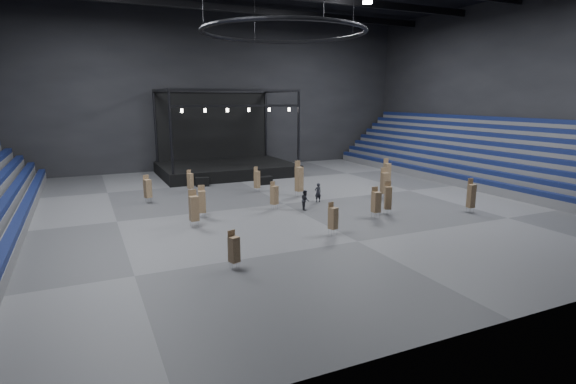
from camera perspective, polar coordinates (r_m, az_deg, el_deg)
name	(u,v)px	position (r m, az deg, el deg)	size (l,w,h in m)	color
floor	(284,204)	(35.68, -0.51, -1.52)	(50.00, 50.00, 0.00)	#474749
wall_back	(210,92)	(54.55, -9.85, 12.46)	(50.00, 0.20, 18.00)	black
wall_front	(539,75)	(17.81, 29.23, 12.80)	(50.00, 0.20, 18.00)	black
wall_right	(516,90)	(50.44, 26.93, 11.45)	(0.20, 42.00, 18.00)	black
bleachers_right	(493,165)	(49.27, 24.64, 3.16)	(7.20, 40.00, 6.40)	#4F4F52
stage	(224,161)	(50.43, -8.14, 3.98)	(14.00, 10.00, 9.20)	black
truss_ring	(284,32)	(35.04, -0.55, 19.64)	(12.30, 12.30, 5.15)	black
flight_case_left	(202,182)	(43.60, -10.82, 1.29)	(1.27, 0.64, 0.85)	black
flight_case_mid	(265,181)	(43.66, -2.98, 1.45)	(1.16, 0.58, 0.77)	black
flight_case_right	(267,180)	(44.11, -2.70, 1.53)	(1.09, 0.55, 0.73)	black
chair_stack_0	(148,188)	(37.61, -17.40, 0.47)	(0.64, 0.64, 2.23)	silver
chair_stack_1	(257,179)	(40.19, -3.96, 1.65)	(0.53, 0.53, 2.26)	silver
chair_stack_2	(299,178)	(38.15, 1.41, 1.74)	(0.65, 0.65, 3.06)	silver
chair_stack_3	(471,195)	(35.35, 22.24, -0.40)	(0.49, 0.49, 2.53)	silver
chair_stack_4	(202,201)	(31.85, -10.86, -1.14)	(0.55, 0.55, 2.32)	silver
chair_stack_5	(384,183)	(38.21, 12.14, 1.18)	(0.59, 0.59, 2.60)	silver
chair_stack_6	(194,208)	(29.60, -11.87, -1.97)	(0.58, 0.58, 2.48)	silver
chair_stack_7	(274,195)	(33.78, -1.76, -0.34)	(0.61, 0.61, 2.12)	silver
chair_stack_8	(190,181)	(40.80, -12.31, 1.42)	(0.55, 0.55, 2.02)	silver
chair_stack_9	(333,218)	(27.60, 5.73, -3.25)	(0.60, 0.60, 2.04)	silver
chair_stack_10	(388,197)	(33.09, 12.58, -0.66)	(0.60, 0.60, 2.43)	silver
chair_stack_11	(387,173)	(42.99, 12.44, 2.42)	(0.54, 0.54, 2.74)	silver
chair_stack_12	(376,202)	(31.85, 11.12, -1.19)	(0.52, 0.52, 2.21)	silver
chair_stack_13	(234,249)	(22.22, -6.89, -7.16)	(0.57, 0.57, 1.96)	silver
man_center	(318,193)	(36.25, 3.82, -0.07)	(0.57, 0.37, 1.56)	black
crew_member	(305,200)	(33.71, 2.18, -1.02)	(0.73, 0.57, 1.50)	black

